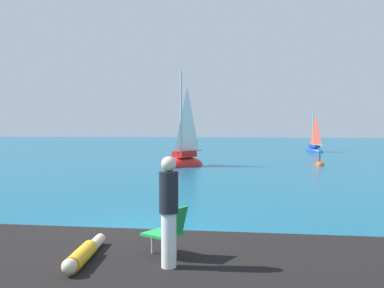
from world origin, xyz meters
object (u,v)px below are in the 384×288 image
(sailboat_near, at_px, (185,161))
(marker_buoy, at_px, (320,166))
(person_sunbather, at_px, (84,254))
(person_standing, at_px, (169,208))
(sailboat_far, at_px, (314,149))
(beach_chair, at_px, (168,229))

(sailboat_near, height_order, marker_buoy, sailboat_near)
(person_sunbather, bearing_deg, person_standing, -99.79)
(person_standing, xyz_separation_m, marker_buoy, (6.46, 22.45, -1.43))
(person_sunbather, bearing_deg, sailboat_far, -18.12)
(sailboat_near, distance_m, beach_chair, 20.76)
(marker_buoy, bearing_deg, person_standing, -106.06)
(sailboat_far, distance_m, person_sunbather, 37.99)
(sailboat_far, relative_size, person_standing, 2.89)
(sailboat_near, distance_m, sailboat_far, 19.07)
(sailboat_near, relative_size, marker_buoy, 5.85)
(person_sunbather, distance_m, person_standing, 1.54)
(person_sunbather, height_order, beach_chair, beach_chair)
(marker_buoy, bearing_deg, beach_chair, -106.61)
(sailboat_near, xyz_separation_m, person_standing, (2.20, -21.14, 1.08))
(person_standing, height_order, marker_buoy, person_standing)
(marker_buoy, bearing_deg, sailboat_near, -171.38)
(sailboat_near, xyz_separation_m, sailboat_far, (10.88, 15.67, -0.10))
(sailboat_near, height_order, person_standing, sailboat_near)
(person_sunbather, height_order, person_standing, person_standing)
(sailboat_far, relative_size, marker_buoy, 4.14)
(sailboat_far, height_order, person_standing, sailboat_far)
(sailboat_near, bearing_deg, sailboat_far, 178.21)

